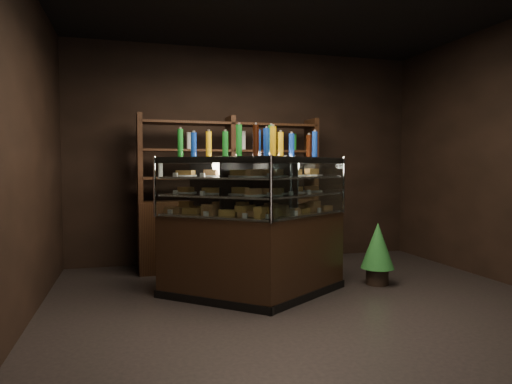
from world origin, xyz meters
TOP-DOWN VIEW (x-y plane):
  - ground at (0.00, 0.00)m, footprint 5.00×5.00m
  - room_shell at (0.00, 0.00)m, footprint 5.02×5.02m
  - display_case at (-0.40, 0.65)m, footprint 2.07×1.38m
  - food_display at (-0.40, 0.64)m, footprint 1.71×0.92m
  - bottles_top at (-0.40, 0.65)m, footprint 1.53×0.78m
  - potted_conifer at (1.06, 0.73)m, footprint 0.38×0.38m
  - back_shelving at (-0.36, 2.05)m, footprint 2.39×0.48m

SIDE VIEW (x-z plane):
  - ground at x=0.00m, z-range 0.00..0.00m
  - potted_conifer at x=1.06m, z-range 0.06..0.86m
  - display_case at x=-0.40m, z-range -0.24..1.21m
  - back_shelving at x=-0.36m, z-range -0.39..1.61m
  - food_display at x=-0.40m, z-range 0.87..1.31m
  - bottles_top at x=-0.40m, z-range 1.43..1.73m
  - room_shell at x=0.00m, z-range 0.44..3.45m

